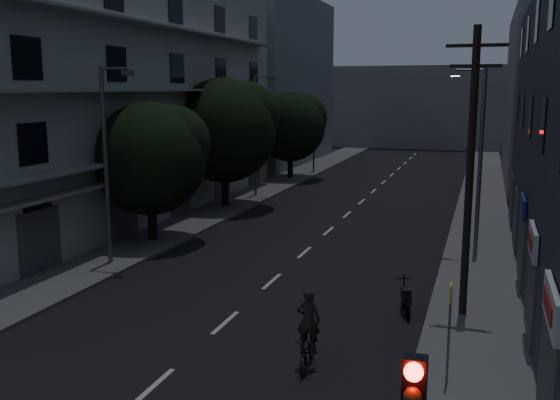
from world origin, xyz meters
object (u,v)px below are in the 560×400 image
Objects in this scene: utility_pole at (470,168)px; cyclist at (308,341)px; bus_stop_sign at (450,315)px; motorcycle at (406,300)px.

utility_pole is 4.14× the size of cyclist.
bus_stop_sign is 3.74m from cyclist.
cyclist is (-3.55, 0.05, -1.16)m from bus_stop_sign.
utility_pole is 4.76m from motorcycle.
utility_pole is at bearing -9.65° from motorcycle.
utility_pole is 5.08× the size of motorcycle.
bus_stop_sign is at bearing -5.42° from cyclist.
utility_pole reaches higher than motorcycle.
cyclist is at bearing 179.16° from bus_stop_sign.
utility_pole is at bearing 88.02° from bus_stop_sign.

